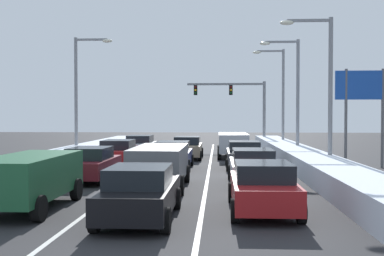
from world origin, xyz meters
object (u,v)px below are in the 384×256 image
Objects in this scene: sedan_tan_center_lane_fourth at (188,148)px; street_lamp_right_mid at (292,87)px; sedan_black_center_lane_nearest at (140,193)px; street_lamp_right_near at (323,80)px; suv_green_left_lane_nearest at (29,177)px; sedan_navy_center_lane_third at (174,155)px; sedan_charcoal_right_lane_third at (244,154)px; suv_silver_right_lane_fourth at (233,143)px; roadside_sign_right at (364,96)px; sedan_maroon_left_lane_second at (91,164)px; street_lamp_left_mid at (81,86)px; sedan_red_right_lane_nearest at (263,187)px; sedan_white_right_lane_second at (253,167)px; suv_gray_center_lane_second at (160,163)px; sedan_red_left_lane_third at (119,153)px; traffic_light_gantry at (240,99)px; sedan_white_left_lane_fourth at (140,146)px; street_lamp_right_far at (279,90)px.

sedan_tan_center_lane_fourth is 0.56× the size of street_lamp_right_mid.
street_lamp_right_near is (7.46, 11.27, 3.96)m from sedan_black_center_lane_nearest.
sedan_navy_center_lane_third is at bearing 73.42° from suv_green_left_lane_nearest.
street_lamp_right_mid is (3.54, 5.91, 4.04)m from sedan_charcoal_right_lane_third.
suv_silver_right_lane_fourth is 20.11m from sedan_black_center_lane_nearest.
street_lamp_right_mid is 6.28m from roadside_sign_right.
sedan_maroon_left_lane_second is (-7.08, -5.45, 0.00)m from sedan_charcoal_right_lane_third.
sedan_charcoal_right_lane_third is at bearing -28.75° from street_lamp_left_mid.
suv_green_left_lane_nearest is at bearing -179.94° from sedan_red_right_lane_nearest.
sedan_white_right_lane_second is 0.92× the size of suv_gray_center_lane_second.
suv_gray_center_lane_second is 10.10m from street_lamp_right_near.
sedan_navy_center_lane_third is (-0.10, 6.94, -0.25)m from suv_gray_center_lane_second.
roadside_sign_right is at bearing -1.48° from sedan_red_left_lane_third.
sedan_red_right_lane_nearest is 21.25m from street_lamp_left_mid.
traffic_light_gantry reaches higher than roadside_sign_right.
street_lamp_left_mid is at bearing 176.89° from sedan_tan_center_lane_fourth.
suv_green_left_lane_nearest is 18.62m from street_lamp_left_mid.
street_lamp_right_mid reaches higher than sedan_black_center_lane_nearest.
sedan_red_left_lane_third is 12.06m from street_lamp_right_near.
sedan_red_left_lane_third is at bearing 89.63° from suv_green_left_lane_nearest.
sedan_red_left_lane_third and sedan_white_left_lane_fourth have the same top height.
roadside_sign_right is (6.74, 12.42, 3.25)m from sedan_red_right_lane_nearest.
street_lamp_right_far is at bearing 48.97° from sedan_tan_center_lane_fourth.
street_lamp_right_mid is at bearing 46.93° from sedan_maroon_left_lane_second.
sedan_tan_center_lane_fourth is 11.77m from roadside_sign_right.
sedan_tan_center_lane_fourth is 0.60× the size of traffic_light_gantry.
sedan_black_center_lane_nearest is at bearing -97.39° from traffic_light_gantry.
sedan_navy_center_lane_third is 20.88m from traffic_light_gantry.
traffic_light_gantry reaches higher than suv_green_left_lane_nearest.
sedan_maroon_left_lane_second is 0.53× the size of street_lamp_right_far.
suv_green_left_lane_nearest is 1.09× the size of sedan_white_left_lane_fourth.
sedan_red_left_lane_third is at bearing 90.83° from sedan_maroon_left_lane_second.
sedan_black_center_lane_nearest is 3.89m from suv_green_left_lane_nearest.
suv_gray_center_lane_second reaches higher than sedan_maroon_left_lane_second.
roadside_sign_right is (3.02, -13.21, -1.02)m from street_lamp_right_far.
suv_silver_right_lane_fourth is at bearing 116.40° from street_lamp_right_near.
suv_green_left_lane_nearest reaches higher than sedan_navy_center_lane_third.
traffic_light_gantry is (0.74, 31.47, 3.73)m from sedan_red_right_lane_nearest.
suv_gray_center_lane_second is at bearing -144.19° from street_lamp_right_near.
sedan_navy_center_lane_third and sedan_tan_center_lane_fourth have the same top height.
street_lamp_left_mid reaches higher than sedan_black_center_lane_nearest.
sedan_white_right_lane_second is at bearing -88.15° from suv_silver_right_lane_fourth.
sedan_charcoal_right_lane_third and sedan_red_left_lane_third have the same top height.
sedan_navy_center_lane_third is at bearing -174.65° from roadside_sign_right.
sedan_navy_center_lane_third is at bearing 123.84° from sedan_white_right_lane_second.
street_lamp_right_far is (7.23, 26.91, 4.27)m from sedan_black_center_lane_nearest.
sedan_white_right_lane_second is 7.15m from sedan_maroon_left_lane_second.
suv_gray_center_lane_second is 0.58× the size of street_lamp_right_far.
street_lamp_right_near reaches higher than traffic_light_gantry.
sedan_black_center_lane_nearest is (-3.20, -19.85, -0.25)m from suv_silver_right_lane_fourth.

